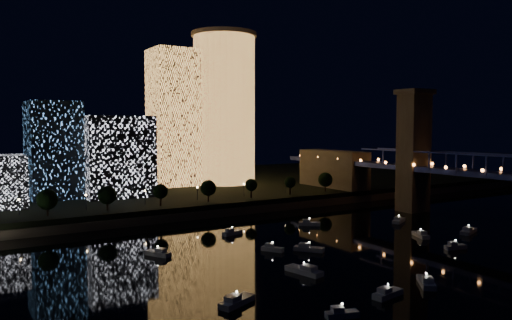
# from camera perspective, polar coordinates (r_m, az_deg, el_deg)

# --- Properties ---
(ground) EXTENTS (520.00, 520.00, 0.00)m
(ground) POSITION_cam_1_polar(r_m,az_deg,el_deg) (137.06, 15.34, -11.05)
(ground) COLOR black
(ground) RESTS_ON ground
(far_bank) EXTENTS (420.00, 160.00, 5.00)m
(far_bank) POSITION_cam_1_polar(r_m,az_deg,el_deg) (270.27, -10.31, -3.12)
(far_bank) COLOR black
(far_bank) RESTS_ON ground
(seawall) EXTENTS (420.00, 6.00, 3.00)m
(seawall) POSITION_cam_1_polar(r_m,az_deg,el_deg) (200.45, -2.12, -5.76)
(seawall) COLOR #6B5E4C
(seawall) RESTS_ON ground
(tower_cylindrical) EXTENTS (34.00, 34.00, 78.69)m
(tower_cylindrical) POSITION_cam_1_polar(r_m,az_deg,el_deg) (264.09, -3.64, 5.90)
(tower_cylindrical) COLOR #FFAC51
(tower_cylindrical) RESTS_ON far_bank
(tower_rectangular) EXTENTS (21.61, 21.61, 68.77)m
(tower_rectangular) POSITION_cam_1_polar(r_m,az_deg,el_deg) (257.45, -9.47, 4.78)
(tower_rectangular) COLOR #FFAC51
(tower_rectangular) RESTS_ON far_bank
(midrise_blocks) EXTENTS (106.20, 41.49, 40.36)m
(midrise_blocks) POSITION_cam_1_polar(r_m,az_deg,el_deg) (218.69, -23.08, 0.09)
(midrise_blocks) COLOR silver
(midrise_blocks) RESTS_ON far_bank
(motorboats) EXTENTS (106.52, 76.06, 2.78)m
(motorboats) POSITION_cam_1_polar(r_m,az_deg,el_deg) (141.47, 10.10, -10.16)
(motorboats) COLOR silver
(motorboats) RESTS_ON ground
(esplanade_trees) EXTENTS (166.80, 6.99, 9.00)m
(esplanade_trees) POSITION_cam_1_polar(r_m,az_deg,el_deg) (188.77, -13.58, -3.71)
(esplanade_trees) COLOR black
(esplanade_trees) RESTS_ON far_bank
(street_lamps) EXTENTS (132.70, 0.70, 5.65)m
(street_lamps) POSITION_cam_1_polar(r_m,az_deg,el_deg) (196.35, -12.57, -3.83)
(street_lamps) COLOR black
(street_lamps) RESTS_ON far_bank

